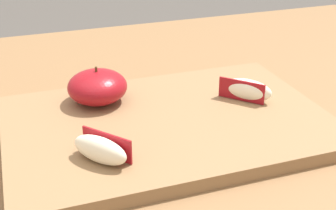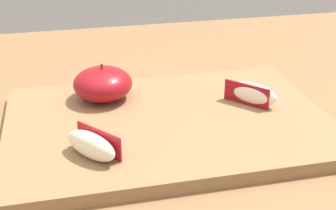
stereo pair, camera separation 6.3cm
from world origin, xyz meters
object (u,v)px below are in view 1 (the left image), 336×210
object	(u,v)px
apple_wedge_near_knife	(246,89)
apple_wedge_front	(101,149)
apple_half_skin_up	(97,87)
cutting_board	(168,124)

from	to	relation	value
apple_wedge_near_knife	apple_wedge_front	world-z (taller)	same
apple_half_skin_up	apple_wedge_near_knife	distance (m)	0.22
apple_wedge_near_knife	apple_half_skin_up	bearing A→B (deg)	163.12
apple_half_skin_up	apple_wedge_front	distance (m)	0.16
cutting_board	apple_wedge_front	world-z (taller)	apple_wedge_front
cutting_board	apple_half_skin_up	distance (m)	0.12
apple_half_skin_up	cutting_board	bearing A→B (deg)	-46.37
apple_half_skin_up	apple_wedge_front	bearing A→B (deg)	-100.50
apple_wedge_front	cutting_board	bearing A→B (deg)	34.77
cutting_board	apple_wedge_front	size ratio (longest dim) A/B	6.08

